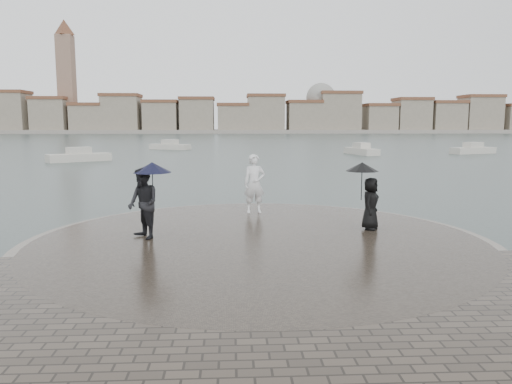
{
  "coord_description": "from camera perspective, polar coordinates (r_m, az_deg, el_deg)",
  "views": [
    {
      "loc": [
        -0.71,
        -9.47,
        3.43
      ],
      "look_at": [
        0.0,
        4.8,
        1.45
      ],
      "focal_mm": 35.0,
      "sensor_mm": 36.0,
      "label": 1
    }
  ],
  "objects": [
    {
      "name": "ground",
      "position": [
        10.1,
        1.39,
        -11.97
      ],
      "size": [
        400.0,
        400.0,
        0.0
      ],
      "primitive_type": "plane",
      "color": "#2B3835",
      "rests_on": "ground"
    },
    {
      "name": "boats",
      "position": [
        55.55,
        2.31,
        4.73
      ],
      "size": [
        46.55,
        24.52,
        1.5
      ],
      "color": "beige",
      "rests_on": "ground"
    },
    {
      "name": "visitor_left",
      "position": [
        13.57,
        -12.59,
        -0.51
      ],
      "size": [
        1.33,
        1.2,
        2.04
      ],
      "color": "black",
      "rests_on": "quay_tip"
    },
    {
      "name": "quay_tip",
      "position": [
        13.39,
        0.28,
        -6.15
      ],
      "size": [
        11.9,
        11.9,
        0.36
      ],
      "primitive_type": "cylinder",
      "color": "#2D261E",
      "rests_on": "ground"
    },
    {
      "name": "kerb_ring",
      "position": [
        13.4,
        0.28,
        -6.24
      ],
      "size": [
        12.5,
        12.5,
        0.32
      ],
      "primitive_type": "cylinder",
      "color": "gray",
      "rests_on": "ground"
    },
    {
      "name": "far_skyline",
      "position": [
        170.29,
        -4.79,
        8.59
      ],
      "size": [
        260.0,
        20.0,
        37.0
      ],
      "color": "gray",
      "rests_on": "ground"
    },
    {
      "name": "statue",
      "position": [
        17.08,
        -0.18,
        0.96
      ],
      "size": [
        0.78,
        0.55,
        2.02
      ],
      "primitive_type": "imported",
      "rotation": [
        0.0,
        0.0,
        0.09
      ],
      "color": "white",
      "rests_on": "quay_tip"
    },
    {
      "name": "visitor_right",
      "position": [
        14.76,
        12.67,
        -0.04
      ],
      "size": [
        1.12,
        1.02,
        1.95
      ],
      "color": "black",
      "rests_on": "quay_tip"
    }
  ]
}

